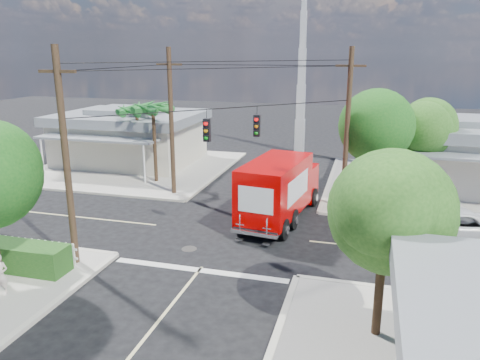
% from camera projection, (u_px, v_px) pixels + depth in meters
% --- Properties ---
extents(ground, '(120.00, 120.00, 0.00)m').
position_uv_depth(ground, '(229.00, 233.00, 23.31)').
color(ground, black).
rests_on(ground, ground).
extents(sidewalk_ne, '(14.12, 14.12, 0.14)m').
position_uv_depth(sidewalk_ne, '(436.00, 188.00, 30.60)').
color(sidewalk_ne, '#A6A096').
rests_on(sidewalk_ne, ground).
extents(sidewalk_nw, '(14.12, 14.12, 0.14)m').
position_uv_depth(sidewalk_nw, '(135.00, 167.00, 36.20)').
color(sidewalk_nw, '#A6A096').
rests_on(sidewalk_nw, ground).
extents(road_markings, '(32.00, 32.00, 0.01)m').
position_uv_depth(road_markings, '(220.00, 244.00, 21.94)').
color(road_markings, beige).
rests_on(road_markings, ground).
extents(building_ne, '(11.80, 10.20, 4.50)m').
position_uv_depth(building_ne, '(464.00, 153.00, 30.59)').
color(building_ne, beige).
rests_on(building_ne, sidewalk_ne).
extents(building_nw, '(10.80, 10.20, 4.30)m').
position_uv_depth(building_nw, '(131.00, 136.00, 37.39)').
color(building_nw, beige).
rests_on(building_nw, sidewalk_nw).
extents(radio_tower, '(0.80, 0.80, 17.00)m').
position_uv_depth(radio_tower, '(301.00, 89.00, 40.27)').
color(radio_tower, silver).
rests_on(radio_tower, ground).
extents(tree_ne_front, '(4.21, 4.14, 6.66)m').
position_uv_depth(tree_ne_front, '(385.00, 124.00, 26.47)').
color(tree_ne_front, '#422D1C').
rests_on(tree_ne_front, sidewalk_ne).
extents(tree_ne_back, '(3.77, 3.66, 5.82)m').
position_uv_depth(tree_ne_back, '(429.00, 130.00, 28.00)').
color(tree_ne_back, '#422D1C').
rests_on(tree_ne_back, sidewalk_ne).
extents(tree_se, '(3.67, 3.54, 5.62)m').
position_uv_depth(tree_se, '(386.00, 217.00, 13.71)').
color(tree_se, '#422D1C').
rests_on(tree_se, sidewalk_se).
extents(palm_nw_front, '(3.01, 3.08, 5.59)m').
position_uv_depth(palm_nw_front, '(153.00, 109.00, 30.87)').
color(palm_nw_front, '#422D1C').
rests_on(palm_nw_front, sidewalk_nw).
extents(palm_nw_back, '(3.01, 3.08, 5.19)m').
position_uv_depth(palm_nw_back, '(137.00, 111.00, 32.88)').
color(palm_nw_back, '#422D1C').
rests_on(palm_nw_back, sidewalk_nw).
extents(utility_poles, '(12.00, 10.68, 9.00)m').
position_uv_depth(utility_poles, '(208.00, 133.00, 23.97)').
color(utility_poles, '#473321').
rests_on(utility_poles, ground).
extents(picket_fence, '(5.94, 0.06, 1.00)m').
position_uv_depth(picket_fence, '(17.00, 247.00, 19.94)').
color(picket_fence, silver).
rests_on(picket_fence, sidewalk_sw).
extents(vending_boxes, '(1.90, 0.50, 1.10)m').
position_uv_depth(vending_boxes, '(367.00, 194.00, 27.22)').
color(vending_boxes, '#AA1E26').
rests_on(vending_boxes, sidewalk_ne).
extents(delivery_truck, '(3.38, 8.00, 3.36)m').
position_uv_depth(delivery_truck, '(280.00, 189.00, 24.75)').
color(delivery_truck, black).
rests_on(delivery_truck, ground).
extents(parked_car, '(6.07, 4.03, 1.55)m').
position_uv_depth(parked_car, '(464.00, 225.00, 22.13)').
color(parked_car, silver).
rests_on(parked_car, ground).
extents(pedestrian, '(0.66, 0.54, 1.56)m').
position_uv_depth(pedestrian, '(0.00, 275.00, 16.92)').
color(pedestrian, beige).
rests_on(pedestrian, sidewalk_sw).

